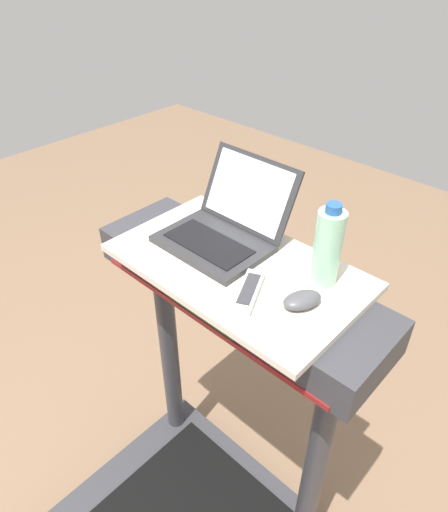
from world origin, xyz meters
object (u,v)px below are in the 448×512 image
Objects in this scene: laptop at (224,226)px; computer_mouse at (302,300)px; water_bottle at (328,247)px; tv_remote at (249,292)px.

computer_mouse is (0.33, -0.08, -0.03)m from laptop.
water_bottle reaches higher than tv_remote.
tv_remote is at bearing -130.49° from computer_mouse.
tv_remote is (-0.12, -0.06, -0.01)m from computer_mouse.
computer_mouse is at bearing -81.40° from water_bottle.
computer_mouse is 0.61× the size of tv_remote.
water_bottle reaches higher than laptop.
laptop is at bearing 146.78° from tv_remote.
tv_remote is at bearing -119.75° from water_bottle.
laptop is at bearing -170.87° from computer_mouse.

